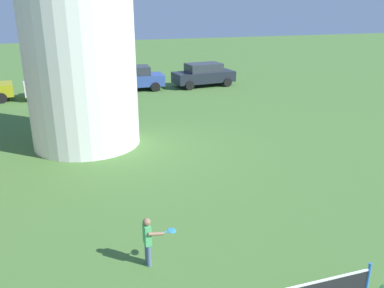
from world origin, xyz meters
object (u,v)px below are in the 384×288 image
Objects in this scene: parked_car_blue at (132,78)px; parked_car_black at (204,74)px; player_far at (149,238)px; parked_car_cream at (59,84)px.

parked_car_blue is 0.97× the size of parked_car_black.
parked_car_black is (4.92, -0.20, 0.00)m from parked_car_blue.
player_far is 18.02m from parked_car_cream.
parked_car_cream is at bearing 95.33° from player_far.
parked_car_black is at bearing -2.30° from parked_car_blue.
parked_car_cream is 9.51m from parked_car_black.
player_far is 0.28× the size of parked_car_cream.
parked_car_blue is 4.93m from parked_car_black.
parked_car_black is (7.82, 18.42, 0.15)m from player_far.
parked_car_blue reaches higher than player_far.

